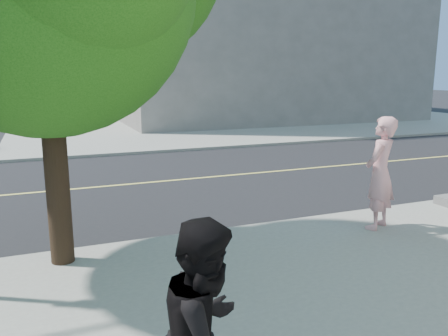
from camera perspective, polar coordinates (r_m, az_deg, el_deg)
name	(u,v)px	position (r m, az deg, el deg)	size (l,w,h in m)	color
ground	(12,264)	(7.95, -25.00, -10.76)	(140.00, 140.00, 0.00)	black
road_ew	(21,194)	(12.24, -24.06, -2.99)	(140.00, 9.00, 0.01)	black
sidewalk_ne	(241,116)	(31.77, 2.12, 6.52)	(29.00, 25.00, 0.12)	gray
filler_ne	(245,10)	(32.59, 2.69, 19.09)	(18.00, 16.00, 14.00)	slate
man_on_phone	(380,173)	(8.64, 18.89, -0.63)	(0.74, 0.49, 2.04)	pink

